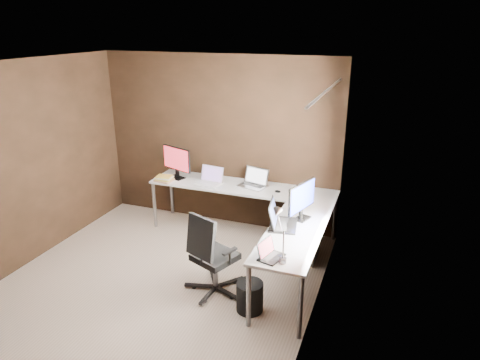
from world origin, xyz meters
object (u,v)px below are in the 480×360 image
(monitor_left, at_px, (177,161))
(office_chair, at_px, (213,269))
(desk_lamp, at_px, (279,228))
(drawer_pedestal, at_px, (302,235))
(book_stack, at_px, (164,179))
(laptop_black_small, at_px, (269,254))
(wastebasket, at_px, (250,297))
(monitor_right, at_px, (302,199))
(laptop_silver, at_px, (254,182))
(laptop_black_big, at_px, (280,220))
(laptop_white, at_px, (210,180))

(monitor_left, relative_size, office_chair, 0.53)
(desk_lamp, bearing_deg, drawer_pedestal, 115.65)
(book_stack, bearing_deg, desk_lamp, -35.75)
(monitor_left, distance_m, laptop_black_small, 2.61)
(monitor_left, bearing_deg, wastebasket, -24.16)
(monitor_left, xyz_separation_m, laptop_black_small, (1.93, -1.74, -0.22))
(book_stack, xyz_separation_m, wastebasket, (1.82, -1.46, -0.60))
(monitor_left, height_order, desk_lamp, desk_lamp)
(monitor_right, bearing_deg, laptop_silver, 63.69)
(book_stack, bearing_deg, office_chair, -44.11)
(monitor_right, bearing_deg, laptop_black_big, 161.69)
(monitor_right, xyz_separation_m, office_chair, (-0.82, -0.71, -0.70))
(laptop_silver, relative_size, laptop_black_big, 0.91)
(laptop_black_small, height_order, wastebasket, laptop_black_small)
(laptop_black_big, xyz_separation_m, office_chair, (-0.63, -0.45, -0.50))
(drawer_pedestal, xyz_separation_m, laptop_black_big, (-0.13, -0.68, 0.49))
(monitor_left, height_order, wastebasket, monitor_left)
(laptop_white, height_order, wastebasket, laptop_white)
(monitor_right, distance_m, laptop_silver, 1.21)
(laptop_black_small, distance_m, wastebasket, 0.65)
(laptop_black_big, relative_size, wastebasket, 1.44)
(laptop_black_big, bearing_deg, laptop_silver, 21.98)
(wastebasket, bearing_deg, desk_lamp, -12.76)
(laptop_black_small, relative_size, wastebasket, 0.92)
(drawer_pedestal, relative_size, monitor_left, 1.16)
(laptop_white, bearing_deg, desk_lamp, -41.31)
(drawer_pedestal, xyz_separation_m, office_chair, (-0.76, -1.13, -0.01))
(book_stack, bearing_deg, monitor_left, 59.02)
(monitor_left, height_order, laptop_black_small, monitor_left)
(desk_lamp, bearing_deg, office_chair, -173.79)
(monitor_right, bearing_deg, monitor_left, 87.36)
(office_chair, bearing_deg, laptop_black_small, 1.97)
(monitor_left, distance_m, laptop_silver, 1.19)
(monitor_left, distance_m, book_stack, 0.32)
(desk_lamp, bearing_deg, monitor_left, 163.09)
(laptop_white, bearing_deg, book_stack, -159.87)
(laptop_white, height_order, laptop_silver, laptop_silver)
(laptop_black_big, bearing_deg, office_chair, 116.11)
(monitor_right, distance_m, office_chair, 1.29)
(drawer_pedestal, distance_m, laptop_silver, 1.02)
(laptop_black_big, bearing_deg, desk_lamp, -175.46)
(laptop_silver, height_order, office_chair, laptop_silver)
(wastebasket, bearing_deg, drawer_pedestal, 78.79)
(laptop_white, bearing_deg, wastebasket, -46.73)
(monitor_right, height_order, desk_lamp, desk_lamp)
(laptop_black_small, bearing_deg, office_chair, 84.79)
(monitor_left, xyz_separation_m, laptop_white, (0.55, -0.04, -0.21))
(laptop_black_small, height_order, book_stack, laptop_black_small)
(laptop_silver, bearing_deg, drawer_pedestal, -12.49)
(laptop_black_big, relative_size, book_stack, 1.84)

